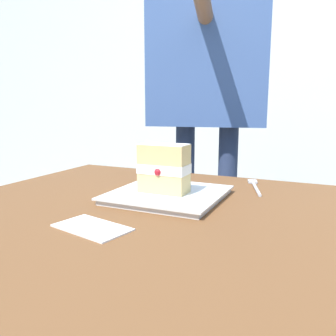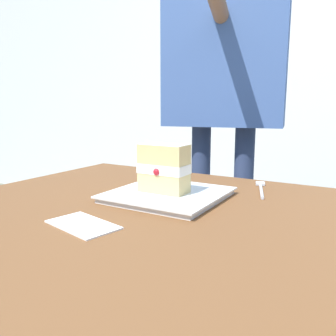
{
  "view_description": "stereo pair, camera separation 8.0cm",
  "coord_description": "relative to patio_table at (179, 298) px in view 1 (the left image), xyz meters",
  "views": [
    {
      "loc": [
        -0.2,
        0.48,
        0.93
      ],
      "look_at": [
        0.13,
        -0.24,
        0.79
      ],
      "focal_mm": 37.1,
      "sensor_mm": 36.0,
      "label": 1
    },
    {
      "loc": [
        -0.27,
        0.44,
        0.93
      ],
      "look_at": [
        0.13,
        -0.24,
        0.79
      ],
      "focal_mm": 37.1,
      "sensor_mm": 36.0,
      "label": 2
    }
  ],
  "objects": [
    {
      "name": "patio_table",
      "position": [
        0.0,
        0.0,
        0.0
      ],
      "size": [
        1.19,
        1.1,
        0.72
      ],
      "color": "brown",
      "rests_on": "ground"
    },
    {
      "name": "dessert_plate",
      "position": [
        0.13,
        -0.24,
        0.1
      ],
      "size": [
        0.25,
        0.25,
        0.02
      ],
      "color": "white",
      "rests_on": "patio_table"
    },
    {
      "name": "cake_slice",
      "position": [
        0.14,
        -0.23,
        0.17
      ],
      "size": [
        0.11,
        0.07,
        0.11
      ],
      "color": "#E0C17A",
      "rests_on": "dessert_plate"
    },
    {
      "name": "dessert_fork",
      "position": [
        -0.03,
        -0.43,
        0.1
      ],
      "size": [
        0.07,
        0.17,
        0.01
      ],
      "color": "silver",
      "rests_on": "patio_table"
    },
    {
      "name": "paper_napkin",
      "position": [
        0.17,
        -0.0,
        0.09
      ],
      "size": [
        0.15,
        0.11,
        0.0
      ],
      "color": "white",
      "rests_on": "patio_table"
    },
    {
      "name": "diner_person",
      "position": [
        0.25,
        -0.87,
        0.5
      ],
      "size": [
        0.49,
        0.63,
        1.69
      ],
      "color": "navy",
      "rests_on": "ground"
    },
    {
      "name": "patio_building",
      "position": [
        1.15,
        -4.06,
        0.75
      ],
      "size": [
        5.35,
        3.97,
        2.76
      ],
      "color": "silver",
      "rests_on": "ground"
    }
  ]
}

